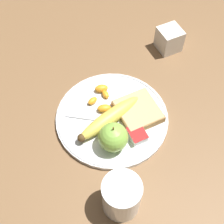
{
  "coord_description": "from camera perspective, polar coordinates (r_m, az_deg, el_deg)",
  "views": [
    {
      "loc": [
        -0.38,
        0.18,
        0.67
      ],
      "look_at": [
        0.0,
        0.0,
        0.03
      ],
      "focal_mm": 50.0,
      "sensor_mm": 36.0,
      "label": 1
    }
  ],
  "objects": [
    {
      "name": "orange_segment_2",
      "position": [
        0.8,
        -3.58,
        2.05
      ],
      "size": [
        0.02,
        0.03,
        0.02
      ],
      "color": "orange",
      "rests_on": "plate"
    },
    {
      "name": "orange_segment_3",
      "position": [
        0.79,
        0.74,
        1.51
      ],
      "size": [
        0.03,
        0.03,
        0.01
      ],
      "color": "orange",
      "rests_on": "plate"
    },
    {
      "name": "jam_packet",
      "position": [
        0.74,
        4.61,
        -4.16
      ],
      "size": [
        0.05,
        0.04,
        0.02
      ],
      "color": "white",
      "rests_on": "plate"
    },
    {
      "name": "orange_segment_1",
      "position": [
        0.78,
        -1.43,
        0.67
      ],
      "size": [
        0.03,
        0.04,
        0.02
      ],
      "color": "orange",
      "rests_on": "plate"
    },
    {
      "name": "orange_segment_0",
      "position": [
        0.82,
        -1.95,
        4.34
      ],
      "size": [
        0.03,
        0.04,
        0.02
      ],
      "color": "orange",
      "rests_on": "plate"
    },
    {
      "name": "orange_segment_4",
      "position": [
        0.81,
        -1.22,
        3.26
      ],
      "size": [
        0.03,
        0.02,
        0.01
      ],
      "color": "orange",
      "rests_on": "plate"
    },
    {
      "name": "apple",
      "position": [
        0.71,
        0.23,
        -4.66
      ],
      "size": [
        0.07,
        0.07,
        0.08
      ],
      "color": "#84BC47",
      "rests_on": "plate"
    },
    {
      "name": "juice_glass",
      "position": [
        0.66,
        1.73,
        -15.2
      ],
      "size": [
        0.08,
        0.08,
        0.1
      ],
      "color": "silver",
      "rests_on": "ground_plane"
    },
    {
      "name": "condiment_caddy",
      "position": [
        0.94,
        10.41,
        12.96
      ],
      "size": [
        0.06,
        0.06,
        0.07
      ],
      "color": "silver",
      "rests_on": "ground_plane"
    },
    {
      "name": "plate",
      "position": [
        0.79,
        -0.0,
        -0.97
      ],
      "size": [
        0.28,
        0.28,
        0.01
      ],
      "color": "silver",
      "rests_on": "ground_plane"
    },
    {
      "name": "bread_slice",
      "position": [
        0.78,
        4.76,
        0.14
      ],
      "size": [
        0.1,
        0.1,
        0.02
      ],
      "color": "olive",
      "rests_on": "plate"
    },
    {
      "name": "fork",
      "position": [
        0.77,
        0.0,
        -1.61
      ],
      "size": [
        0.13,
        0.17,
        0.0
      ],
      "rotation": [
        0.0,
        0.0,
        10.39
      ],
      "color": "silver",
      "rests_on": "plate"
    },
    {
      "name": "banana",
      "position": [
        0.76,
        -0.52,
        -1.13
      ],
      "size": [
        0.08,
        0.19,
        0.04
      ],
      "color": "#E0CC4C",
      "rests_on": "plate"
    },
    {
      "name": "ground_plane",
      "position": [
        0.79,
        -0.0,
        -1.28
      ],
      "size": [
        3.0,
        3.0,
        0.0
      ],
      "primitive_type": "plane",
      "color": "brown"
    }
  ]
}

